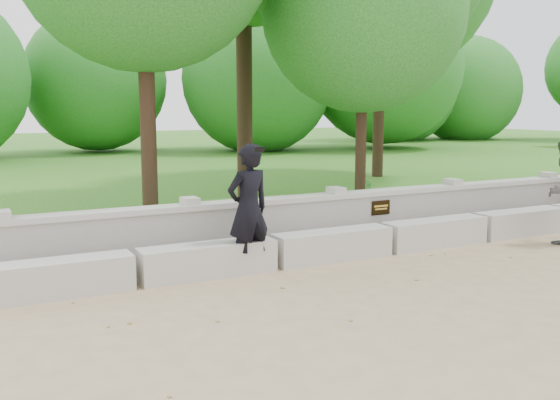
# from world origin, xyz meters

# --- Properties ---
(ground) EXTENTS (80.00, 80.00, 0.00)m
(ground) POSITION_xyz_m (0.00, 0.00, 0.00)
(ground) COLOR tan
(ground) RESTS_ON ground
(lawn) EXTENTS (40.00, 22.00, 0.25)m
(lawn) POSITION_xyz_m (0.00, 14.00, 0.12)
(lawn) COLOR #2A5915
(lawn) RESTS_ON ground
(concrete_bench) EXTENTS (11.90, 0.45, 0.45)m
(concrete_bench) POSITION_xyz_m (0.00, 1.90, 0.22)
(concrete_bench) COLOR #B4B1AA
(concrete_bench) RESTS_ON ground
(parapet_wall) EXTENTS (12.50, 0.35, 0.90)m
(parapet_wall) POSITION_xyz_m (0.00, 2.60, 0.46)
(parapet_wall) COLOR #A9A7A0
(parapet_wall) RESTS_ON ground
(man_main) EXTENTS (0.73, 0.66, 1.80)m
(man_main) POSITION_xyz_m (-2.44, 1.80, 0.90)
(man_main) COLOR black
(man_main) RESTS_ON ground
(shrub_a) EXTENTS (0.33, 0.30, 0.52)m
(shrub_a) POSITION_xyz_m (-4.13, 3.30, 0.51)
(shrub_a) COLOR #3D8D30
(shrub_a) RESTS_ON lawn
(shrub_b) EXTENTS (0.33, 0.37, 0.58)m
(shrub_b) POSITION_xyz_m (1.30, 4.32, 0.54)
(shrub_b) COLOR #3D8D30
(shrub_b) RESTS_ON lawn
(shrub_c) EXTENTS (0.56, 0.53, 0.51)m
(shrub_c) POSITION_xyz_m (4.44, 3.30, 0.51)
(shrub_c) COLOR #3D8D30
(shrub_c) RESTS_ON lawn
(shrub_d) EXTENTS (0.38, 0.39, 0.53)m
(shrub_d) POSITION_xyz_m (-2.53, 4.20, 0.52)
(shrub_d) COLOR #3D8D30
(shrub_d) RESTS_ON lawn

